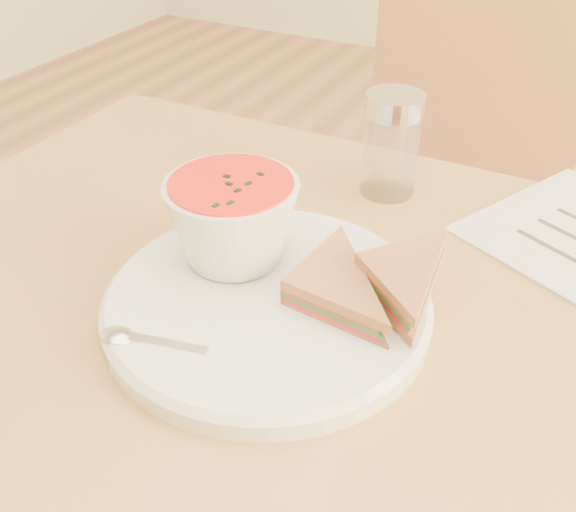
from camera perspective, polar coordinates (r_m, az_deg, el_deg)
The scene contains 7 objects.
chair_far at distance 1.22m, azimuth 14.45°, elevation 0.18°, with size 0.39×0.39×0.87m, color brown, non-canonical shape.
plate at distance 0.56m, azimuth -1.86°, elevation -4.29°, with size 0.28×0.28×0.02m, color white, non-canonical shape.
soup_bowl at distance 0.57m, azimuth -4.90°, elevation 2.81°, with size 0.12×0.12×0.08m, color white, non-canonical shape.
sandwich_half_a at distance 0.53m, azimuth -0.68°, elevation -3.52°, with size 0.10×0.10×0.03m, color #B87140, non-canonical shape.
sandwich_half_b at distance 0.55m, azimuth 5.91°, elevation -0.94°, with size 0.09×0.09×0.03m, color #B87140, non-canonical shape.
spoon at distance 0.51m, azimuth -10.36°, elevation -7.85°, with size 0.15×0.03×0.01m, color silver, non-canonical shape.
condiment_shaker at distance 0.72m, azimuth 9.13°, elevation 9.74°, with size 0.06×0.06×0.12m, color silver, non-canonical shape.
Camera 1 is at (0.15, -0.37, 1.12)m, focal length 40.00 mm.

